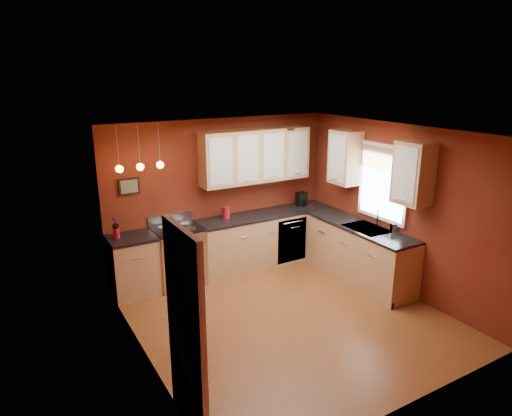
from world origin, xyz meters
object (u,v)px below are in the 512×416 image
gas_range (179,255)px  coffee_maker (302,200)px  red_canister (226,212)px  soap_pump (394,225)px  sink (367,230)px

gas_range → coffee_maker: size_ratio=4.40×
red_canister → gas_range: bearing=-173.9°
red_canister → coffee_maker: 1.55m
coffee_maker → soap_pump: 1.93m
sink → coffee_maker: (-0.15, 1.57, 0.14)m
sink → red_canister: sink is taller
coffee_maker → soap_pump: size_ratio=1.26×
red_canister → soap_pump: (1.95, -1.92, -0.00)m
red_canister → coffee_maker: coffee_maker is taller
red_canister → soap_pump: size_ratio=1.00×
gas_range → coffee_maker: 2.54m
sink → coffee_maker: sink is taller
coffee_maker → soap_pump: (0.40, -1.89, -0.02)m
red_canister → coffee_maker: bearing=-1.3°
sink → soap_pump: (0.25, -0.32, 0.12)m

